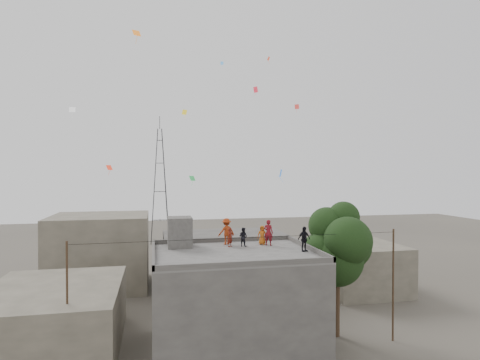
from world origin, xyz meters
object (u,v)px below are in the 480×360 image
object	(u,v)px
tree	(338,246)
person_red_adult	(268,233)
stair_head_box	(180,232)
transmission_tower	(160,185)
person_dark_adult	(304,239)

from	to	relation	value
tree	person_red_adult	bearing A→B (deg)	164.03
stair_head_box	person_red_adult	distance (m)	6.05
person_red_adult	transmission_tower	bearing A→B (deg)	-45.38
stair_head_box	transmission_tower	world-z (taller)	transmission_tower
transmission_tower	stair_head_box	bearing A→B (deg)	-88.77
stair_head_box	person_dark_adult	xyz separation A→B (m)	(7.60, -3.27, -0.21)
person_red_adult	person_dark_adult	size ratio (longest dim) A/B	1.11
tree	person_red_adult	size ratio (longest dim) A/B	5.17
stair_head_box	tree	size ratio (longest dim) A/B	0.22
tree	transmission_tower	distance (m)	41.12
stair_head_box	transmission_tower	size ratio (longest dim) A/B	0.10
tree	person_red_adult	distance (m)	4.82
stair_head_box	person_red_adult	bearing A→B (deg)	-6.64
transmission_tower	person_dark_adult	world-z (taller)	transmission_tower
person_dark_adult	transmission_tower	bearing A→B (deg)	84.10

